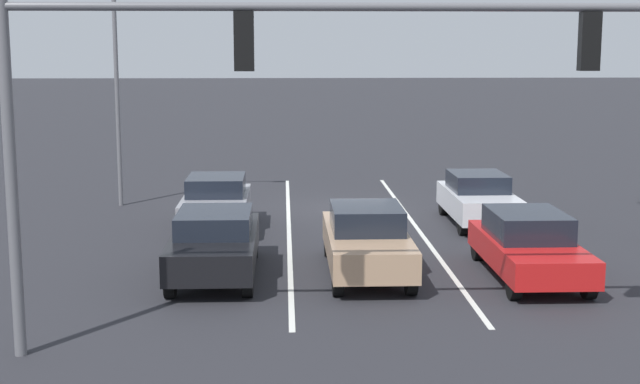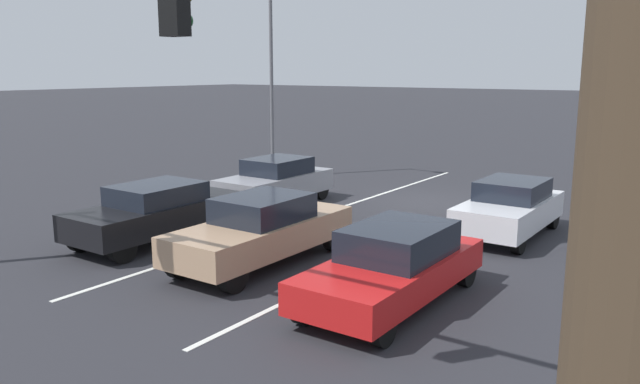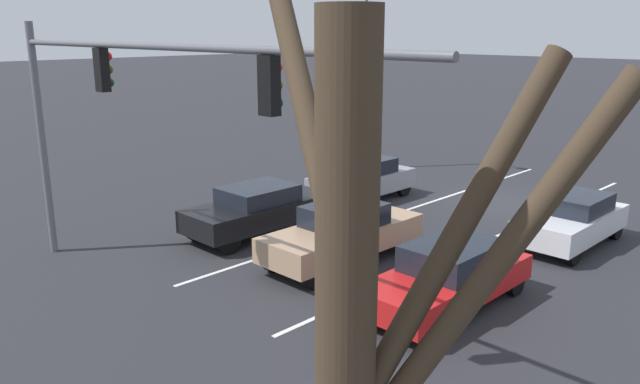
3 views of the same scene
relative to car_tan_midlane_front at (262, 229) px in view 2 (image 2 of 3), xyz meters
The scene contains 9 objects.
ground_plane 8.30m from the car_tan_midlane_front, 90.66° to the right, with size 240.00×240.00×0.00m, color #28282D.
lane_stripe_left_divider 5.45m from the car_tan_midlane_front, 110.87° to the right, with size 0.12×18.43×0.01m, color silver.
lane_stripe_center_divider 5.39m from the car_tan_midlane_front, 71.03° to the right, with size 0.12×18.43×0.01m, color silver.
car_tan_midlane_front is the anchor object (origin of this frame).
car_black_rightlane_front 3.42m from the car_tan_midlane_front, ahead, with size 1.85×4.71×1.49m.
car_red_leftlane_front 3.62m from the car_tan_midlane_front, behind, with size 1.81×4.55×1.47m.
car_white_leftlane_second 6.77m from the car_tan_midlane_front, 123.96° to the right, with size 1.75×4.11×1.48m.
car_gray_rightlane_second 6.38m from the car_tan_midlane_front, 53.69° to the right, with size 1.80×4.13×1.51m.
street_lamp_right_shoulder 12.08m from the car_tan_midlane_front, 52.63° to the right, with size 1.85×0.24×7.80m.
Camera 2 is at (-8.79, 18.67, 4.34)m, focal length 35.00 mm.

